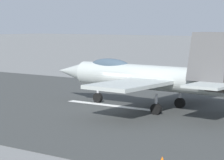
# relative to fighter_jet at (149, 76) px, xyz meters

# --- Properties ---
(ground_plane) EXTENTS (400.00, 400.00, 0.00)m
(ground_plane) POSITION_rel_fighter_jet_xyz_m (2.28, 0.46, -2.36)
(ground_plane) COLOR slate
(runway_strip) EXTENTS (240.00, 26.00, 0.02)m
(runway_strip) POSITION_rel_fighter_jet_xyz_m (2.26, 0.46, -2.35)
(runway_strip) COLOR #383B3A
(runway_strip) RESTS_ON ground
(fighter_jet) EXTENTS (16.09, 12.94, 5.55)m
(fighter_jet) POSITION_rel_fighter_jet_xyz_m (0.00, 0.00, 0.00)
(fighter_jet) COLOR #ACB4B0
(fighter_jet) RESTS_ON ground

